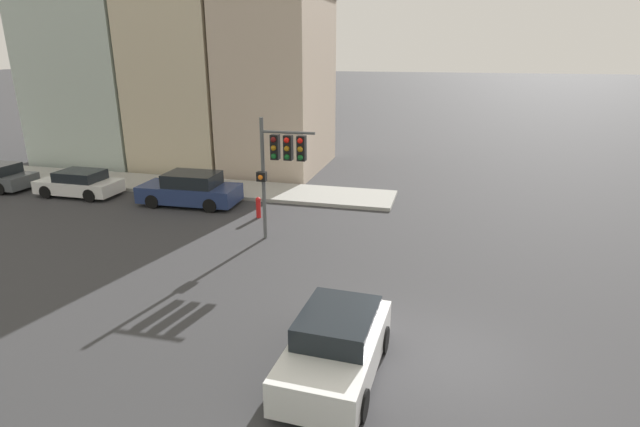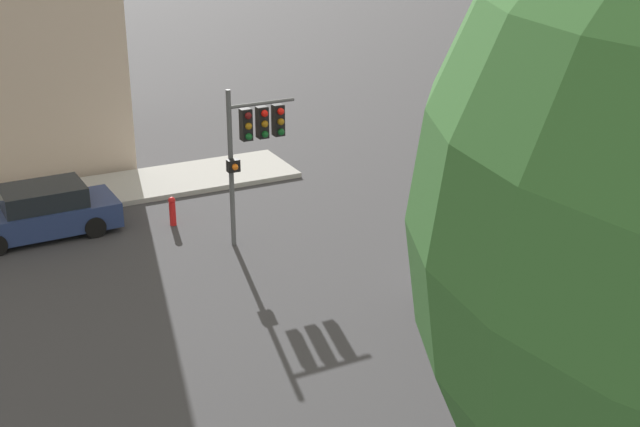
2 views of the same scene
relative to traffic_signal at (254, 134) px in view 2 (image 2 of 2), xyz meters
The scene contains 5 objects.
ground_plane 9.43m from the traffic_signal, 136.20° to the right, with size 300.00×300.00×0.00m, color #333335.
traffic_signal is the anchor object (origin of this frame).
crossing_car_1 8.80m from the traffic_signal, 153.48° to the right, with size 3.98×2.05×1.50m.
parked_car_0 6.97m from the traffic_signal, 59.76° to the left, with size 2.14×4.63×1.52m.
fire_hydrant 4.02m from the traffic_signal, 39.53° to the left, with size 0.22×0.22×0.92m.
Camera 2 is at (-16.00, 15.24, 10.51)m, focal length 50.00 mm.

